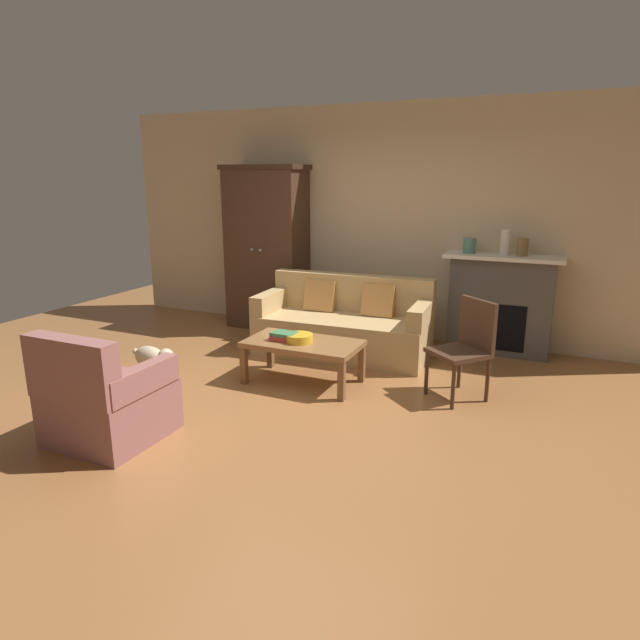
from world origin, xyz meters
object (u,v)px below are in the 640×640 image
Objects in this scene: mantel_vase_jade at (469,246)px; mantel_vase_cream at (505,242)px; fireplace at (500,304)px; side_chair_wooden at (467,343)px; mantel_vase_bronze at (523,247)px; fruit_bowl at (299,338)px; armoire at (267,248)px; dog at (152,359)px; book_stack at (284,336)px; armchair_near_left at (105,401)px; coffee_table at (303,347)px; couch at (344,326)px.

mantel_vase_jade is 0.60× the size of mantel_vase_cream.
fireplace is 0.69m from mantel_vase_cream.
mantel_vase_bronze is at bearing 78.66° from side_chair_wooden.
fruit_bowl is at bearing -168.00° from side_chair_wooden.
fireplace is at bearing 2.70° from mantel_vase_jade.
mantel_vase_cream is at bearing 1.17° from armoire.
mantel_vase_cream is 0.50× the size of dog.
mantel_vase_cream is (1.78, 1.80, 0.80)m from book_stack.
mantel_vase_cream is 0.32× the size of armchair_near_left.
side_chair_wooden is (-0.29, -1.47, -0.70)m from mantel_vase_bronze.
side_chair_wooden reaches higher than armchair_near_left.
side_chair_wooden is (1.49, 0.29, 0.15)m from coffee_table.
book_stack is at bearing -175.69° from fruit_bowl.
couch is 2.11m from mantel_vase_bronze.
mantel_vase_bronze is at bearing 37.19° from dog.
armchair_near_left is at bearing -111.76° from book_stack.
armoire is at bearing 98.50° from armchair_near_left.
fruit_bowl is (1.32, -1.73, -0.59)m from armoire.
book_stack is at bearing -167.04° from coffee_table.
dog is at bearing -162.36° from side_chair_wooden.
armoire is at bearing -178.90° from mantel_vase_bronze.
dog is (-0.49, 1.09, -0.07)m from armchair_near_left.
couch is at bearing 72.50° from armchair_near_left.
couch is at bearing -26.19° from armoire.
fireplace reaches higher than side_chair_wooden.
book_stack is at bearing 26.11° from dog.
book_stack is at bearing -168.71° from side_chair_wooden.
fireplace is at bearing 1.51° from armoire.
armoire is 12.51× the size of mantel_vase_jade.
side_chair_wooden reaches higher than book_stack.
dog is (-2.55, -2.36, -0.96)m from mantel_vase_jade.
book_stack is at bearing -127.98° from mantel_vase_jade.
armoire reaches higher than fruit_bowl.
fireplace is 4.49× the size of mantel_vase_cream.
mantel_vase_bronze is at bearing 52.75° from armchair_near_left.
armoire reaches higher than couch.
mantel_vase_cream reaches higher than couch.
armchair_near_left is (-2.06, -3.45, -0.89)m from mantel_vase_jade.
book_stack is (-0.16, -0.01, 0.00)m from fruit_bowl.
side_chair_wooden is at bearing -26.36° from armoire.
mantel_vase_jade is (1.21, 0.73, 0.89)m from couch.
fireplace is 0.64× the size of couch.
fruit_bowl is at bearing -127.31° from coffee_table.
dog is (-1.15, -0.56, -0.21)m from book_stack.
mantel_vase_cream reaches higher than armchair_near_left.
armchair_near_left is at bearing -127.25° from mantel_vase_bronze.
fruit_bowl is at bearing 4.31° from book_stack.
mantel_vase_bronze is at bearing 0.00° from mantel_vase_cream.
couch reaches higher than book_stack.
armoire is 2.58m from mantel_vase_jade.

